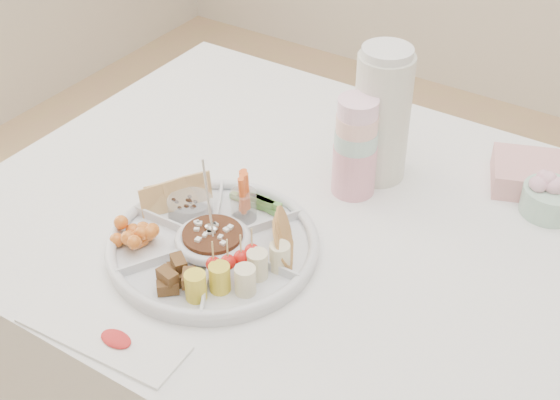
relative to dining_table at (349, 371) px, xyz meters
The scene contains 14 objects.
dining_table is the anchor object (origin of this frame).
party_tray 0.49m from the dining_table, 137.29° to the right, with size 0.38×0.38×0.04m, color white.
bean_dip 0.49m from the dining_table, 137.29° to the right, with size 0.11×0.11×0.04m, color black.
tortillas 0.45m from the dining_table, 127.17° to the right, with size 0.11×0.11×0.07m, color #9B5E33, non-canonical shape.
carrot_cucumber 0.49m from the dining_table, 164.55° to the right, with size 0.10×0.10×0.09m, color orange, non-canonical shape.
pita_raisins 0.54m from the dining_table, 158.64° to the right, with size 0.12×0.12×0.07m, color #E5AB71, non-canonical shape.
cherries 0.58m from the dining_table, 141.04° to the right, with size 0.12×0.12×0.05m, color orange, non-canonical shape.
granola_chunks 0.56m from the dining_table, 122.25° to the right, with size 0.10×0.10×0.04m, color brown, non-canonical shape.
banana_tomato 0.51m from the dining_table, 109.48° to the right, with size 0.12×0.12×0.10m, color #FAEF88, non-canonical shape.
cup_stack 0.52m from the dining_table, 123.84° to the left, with size 0.09×0.09×0.24m, color silver.
thermos 0.57m from the dining_table, 108.64° to the left, with size 0.11×0.11×0.29m, color beige.
flower_bowl 0.57m from the dining_table, 44.47° to the left, with size 0.11×0.11×0.08m, color silver.
napkin_stack 0.57m from the dining_table, 57.60° to the left, with size 0.16×0.14×0.05m, color pink.
placemat 0.63m from the dining_table, 116.86° to the right, with size 0.29×0.10×0.01m, color white.
Camera 1 is at (0.49, -1.03, 1.69)m, focal length 50.00 mm.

